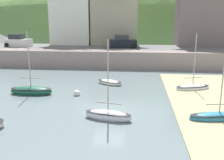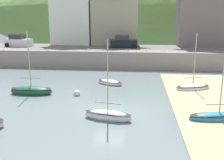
% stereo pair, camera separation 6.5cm
% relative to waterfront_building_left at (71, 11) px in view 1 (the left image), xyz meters
% --- Properties ---
extents(quay_seawall, '(48.00, 9.40, 2.40)m').
position_rel_waterfront_building_left_xyz_m(quay_seawall, '(9.10, -7.70, -6.64)').
color(quay_seawall, gray).
rests_on(quay_seawall, ground).
extents(hillside_backdrop, '(80.00, 44.00, 19.43)m').
position_rel_waterfront_building_left_xyz_m(hillside_backdrop, '(7.43, 30.00, -1.19)').
color(hillside_backdrop, '#628E47').
rests_on(hillside_backdrop, ground).
extents(waterfront_building_left, '(6.87, 4.77, 10.96)m').
position_rel_waterfront_building_left_xyz_m(waterfront_building_left, '(0.00, 0.00, 0.00)').
color(waterfront_building_left, white).
rests_on(waterfront_building_left, ground).
extents(waterfront_building_centre, '(7.85, 4.48, 9.95)m').
position_rel_waterfront_building_left_xyz_m(waterfront_building_centre, '(7.30, 0.00, -0.52)').
color(waterfront_building_centre, '#A19F83').
rests_on(waterfront_building_centre, ground).
extents(waterfront_building_right, '(8.48, 5.52, 11.60)m').
position_rel_waterfront_building_left_xyz_m(waterfront_building_right, '(21.58, 0.00, 0.29)').
color(waterfront_building_right, slate).
rests_on(waterfront_building_right, ground).
extents(church_with_spire, '(3.00, 3.00, 13.60)m').
position_rel_waterfront_building_left_xyz_m(church_with_spire, '(23.37, 4.00, 1.41)').
color(church_with_spire, tan).
rests_on(church_with_spire, ground).
extents(sailboat_blue_trim, '(3.24, 2.62, 0.60)m').
position_rel_waterfront_building_left_xyz_m(sailboat_blue_trim, '(8.32, -17.33, -7.80)').
color(sailboat_blue_trim, white).
rests_on(sailboat_blue_trim, ground).
extents(motorboat_with_cabin, '(3.78, 2.30, 5.77)m').
position_rel_waterfront_building_left_xyz_m(motorboat_with_cabin, '(16.80, -18.79, -7.74)').
color(motorboat_with_cabin, white).
rests_on(motorboat_with_cabin, ground).
extents(dinghy_open_wooden, '(3.62, 1.64, 5.90)m').
position_rel_waterfront_building_left_xyz_m(dinghy_open_wooden, '(9.24, -27.18, -7.68)').
color(dinghy_open_wooden, white).
rests_on(dinghy_open_wooden, ground).
extents(sailboat_nearest_shore, '(4.03, 1.43, 6.07)m').
position_rel_waterfront_building_left_xyz_m(sailboat_nearest_shore, '(1.29, -21.67, -7.68)').
color(sailboat_nearest_shore, '#1B543A').
rests_on(sailboat_nearest_shore, ground).
extents(fishing_boat_green, '(4.45, 1.85, 4.76)m').
position_rel_waterfront_building_left_xyz_m(fishing_boat_green, '(17.09, -26.58, -7.73)').
color(fishing_boat_green, teal).
rests_on(fishing_boat_green, ground).
extents(parked_car_near_slipway, '(4.25, 2.11, 1.95)m').
position_rel_waterfront_building_left_xyz_m(parked_car_near_slipway, '(-7.67, -4.50, -4.79)').
color(parked_car_near_slipway, silver).
rests_on(parked_car_near_slipway, ground).
extents(parked_car_by_wall, '(4.24, 2.08, 1.95)m').
position_rel_waterfront_building_left_xyz_m(parked_car_by_wall, '(8.96, -4.50, -4.79)').
color(parked_car_by_wall, black).
rests_on(parked_car_by_wall, ground).
extents(mooring_buoy, '(0.64, 0.64, 0.64)m').
position_rel_waterfront_building_left_xyz_m(mooring_buoy, '(5.70, -21.71, -7.80)').
color(mooring_buoy, silver).
rests_on(mooring_buoy, ground).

